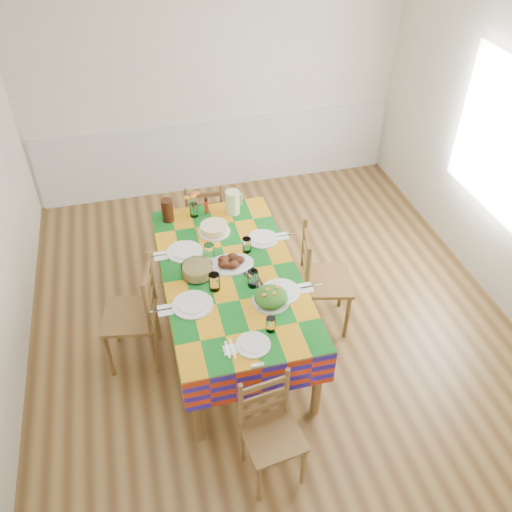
{
  "coord_description": "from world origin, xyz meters",
  "views": [
    {
      "loc": [
        -1.04,
        -3.54,
        3.81
      ],
      "look_at": [
        -0.16,
        -0.1,
        0.88
      ],
      "focal_mm": 38.0,
      "sensor_mm": 36.0,
      "label": 1
    }
  ],
  "objects_px": {
    "chair_right": "(321,280)",
    "chair_far": "(205,218)",
    "tea_pitcher": "(167,210)",
    "chair_near": "(271,432)",
    "chair_left": "(135,315)",
    "meat_platter": "(231,263)",
    "dining_table": "(231,280)",
    "green_pitcher": "(232,202)"
  },
  "relations": [
    {
      "from": "tea_pitcher",
      "to": "chair_right",
      "type": "bearing_deg",
      "value": -34.74
    },
    {
      "from": "green_pitcher",
      "to": "chair_far",
      "type": "bearing_deg",
      "value": 113.79
    },
    {
      "from": "tea_pitcher",
      "to": "chair_left",
      "type": "xyz_separation_m",
      "value": [
        -0.43,
        -0.88,
        -0.41
      ]
    },
    {
      "from": "green_pitcher",
      "to": "chair_right",
      "type": "distance_m",
      "value": 1.12
    },
    {
      "from": "chair_left",
      "to": "chair_right",
      "type": "height_order",
      "value": "chair_right"
    },
    {
      "from": "dining_table",
      "to": "chair_right",
      "type": "height_order",
      "value": "chair_right"
    },
    {
      "from": "green_pitcher",
      "to": "chair_right",
      "type": "relative_size",
      "value": 0.22
    },
    {
      "from": "green_pitcher",
      "to": "chair_near",
      "type": "relative_size",
      "value": 0.26
    },
    {
      "from": "chair_near",
      "to": "chair_left",
      "type": "distance_m",
      "value": 1.56
    },
    {
      "from": "chair_near",
      "to": "dining_table",
      "type": "bearing_deg",
      "value": 82.25
    },
    {
      "from": "chair_left",
      "to": "chair_far",
      "type": "bearing_deg",
      "value": 158.16
    },
    {
      "from": "green_pitcher",
      "to": "chair_right",
      "type": "height_order",
      "value": "chair_right"
    },
    {
      "from": "chair_near",
      "to": "green_pitcher",
      "type": "bearing_deg",
      "value": 76.88
    },
    {
      "from": "green_pitcher",
      "to": "tea_pitcher",
      "type": "xyz_separation_m",
      "value": [
        -0.62,
        0.03,
        -0.01
      ]
    },
    {
      "from": "chair_far",
      "to": "tea_pitcher",
      "type": "bearing_deg",
      "value": 52.43
    },
    {
      "from": "tea_pitcher",
      "to": "chair_far",
      "type": "xyz_separation_m",
      "value": [
        0.41,
        0.45,
        -0.47
      ]
    },
    {
      "from": "chair_near",
      "to": "tea_pitcher",
      "type": "bearing_deg",
      "value": 92.89
    },
    {
      "from": "tea_pitcher",
      "to": "chair_right",
      "type": "height_order",
      "value": "chair_right"
    },
    {
      "from": "meat_platter",
      "to": "tea_pitcher",
      "type": "bearing_deg",
      "value": 118.51
    },
    {
      "from": "green_pitcher",
      "to": "chair_right",
      "type": "xyz_separation_m",
      "value": [
        0.63,
        -0.83,
        -0.41
      ]
    },
    {
      "from": "chair_far",
      "to": "chair_right",
      "type": "height_order",
      "value": "chair_right"
    },
    {
      "from": "chair_far",
      "to": "chair_left",
      "type": "relative_size",
      "value": 0.89
    },
    {
      "from": "chair_near",
      "to": "chair_far",
      "type": "xyz_separation_m",
      "value": [
        0.0,
        2.65,
        0.01
      ]
    },
    {
      "from": "chair_far",
      "to": "chair_left",
      "type": "height_order",
      "value": "chair_left"
    },
    {
      "from": "chair_near",
      "to": "chair_left",
      "type": "relative_size",
      "value": 0.87
    },
    {
      "from": "tea_pitcher",
      "to": "chair_far",
      "type": "relative_size",
      "value": 0.24
    },
    {
      "from": "dining_table",
      "to": "chair_far",
      "type": "distance_m",
      "value": 1.35
    },
    {
      "from": "chair_far",
      "to": "chair_left",
      "type": "xyz_separation_m",
      "value": [
        -0.83,
        -1.33,
        0.06
      ]
    },
    {
      "from": "chair_left",
      "to": "chair_right",
      "type": "distance_m",
      "value": 1.67
    },
    {
      "from": "dining_table",
      "to": "tea_pitcher",
      "type": "xyz_separation_m",
      "value": [
        -0.41,
        0.87,
        0.2
      ]
    },
    {
      "from": "dining_table",
      "to": "tea_pitcher",
      "type": "relative_size",
      "value": 9.41
    },
    {
      "from": "tea_pitcher",
      "to": "chair_right",
      "type": "relative_size",
      "value": 0.21
    },
    {
      "from": "chair_right",
      "to": "chair_far",
      "type": "bearing_deg",
      "value": 46.24
    },
    {
      "from": "dining_table",
      "to": "chair_near",
      "type": "height_order",
      "value": "chair_near"
    },
    {
      "from": "chair_near",
      "to": "chair_left",
      "type": "xyz_separation_m",
      "value": [
        -0.83,
        1.32,
        0.07
      ]
    },
    {
      "from": "chair_far",
      "to": "chair_right",
      "type": "xyz_separation_m",
      "value": [
        0.84,
        -1.31,
        0.07
      ]
    },
    {
      "from": "meat_platter",
      "to": "green_pitcher",
      "type": "relative_size",
      "value": 1.68
    },
    {
      "from": "meat_platter",
      "to": "chair_right",
      "type": "height_order",
      "value": "chair_right"
    },
    {
      "from": "green_pitcher",
      "to": "chair_left",
      "type": "xyz_separation_m",
      "value": [
        -1.04,
        -0.85,
        -0.42
      ]
    },
    {
      "from": "chair_far",
      "to": "chair_left",
      "type": "distance_m",
      "value": 1.57
    },
    {
      "from": "chair_left",
      "to": "meat_platter",
      "type": "bearing_deg",
      "value": 106.15
    },
    {
      "from": "tea_pitcher",
      "to": "chair_near",
      "type": "bearing_deg",
      "value": -79.59
    }
  ]
}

